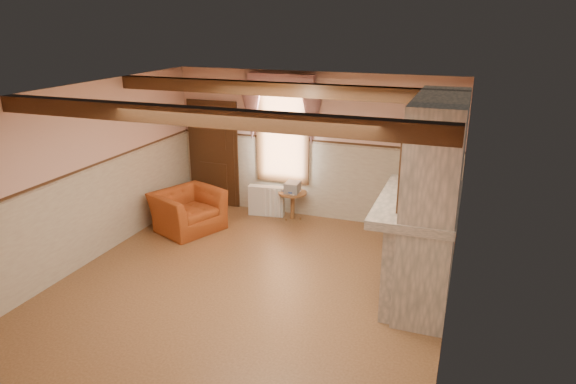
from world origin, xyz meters
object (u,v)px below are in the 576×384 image
(bowl, at_px, (418,199))
(mantel_clock, at_px, (424,181))
(side_table, at_px, (293,205))
(oil_lamp, at_px, (422,184))
(armchair, at_px, (188,211))
(radiator, at_px, (266,201))

(bowl, relative_size, mantel_clock, 1.30)
(side_table, distance_m, oil_lamp, 3.40)
(bowl, xyz_separation_m, oil_lamp, (0.00, 0.39, 0.10))
(armchair, relative_size, mantel_clock, 4.72)
(radiator, height_order, mantel_clock, mantel_clock)
(armchair, height_order, bowl, bowl)
(mantel_clock, bearing_deg, side_table, 148.11)
(bowl, bearing_deg, mantel_clock, 90.00)
(side_table, xyz_separation_m, radiator, (-0.55, 0.00, 0.02))
(radiator, relative_size, oil_lamp, 2.50)
(radiator, distance_m, oil_lamp, 3.82)
(bowl, height_order, oil_lamp, oil_lamp)
(radiator, xyz_separation_m, mantel_clock, (3.09, -1.58, 1.22))
(side_table, bearing_deg, mantel_clock, -31.89)
(armchair, height_order, radiator, armchair)
(radiator, distance_m, mantel_clock, 3.68)
(armchair, distance_m, oil_lamp, 4.39)
(mantel_clock, xyz_separation_m, oil_lamp, (0.00, -0.27, 0.04))
(armchair, xyz_separation_m, oil_lamp, (4.17, -0.69, 1.19))
(bowl, bearing_deg, armchair, 165.54)
(side_table, height_order, oil_lamp, oil_lamp)
(side_table, bearing_deg, bowl, -41.37)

